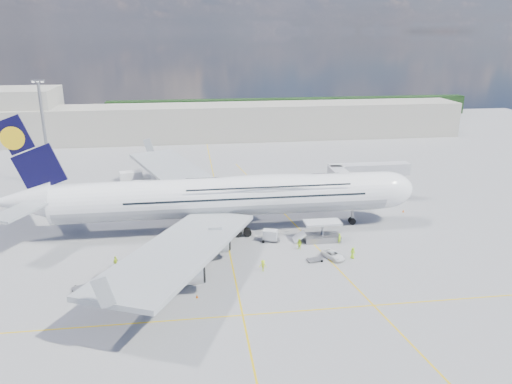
{
  "coord_description": "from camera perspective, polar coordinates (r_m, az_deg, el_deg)",
  "views": [
    {
      "loc": [
        -6.23,
        -77.91,
        36.05
      ],
      "look_at": [
        5.69,
        8.0,
        8.1
      ],
      "focal_mm": 35.0,
      "sensor_mm": 36.0,
      "label": 1
    }
  ],
  "objects": [
    {
      "name": "tree_line",
      "position": [
        225.05,
        4.1,
        9.63
      ],
      "size": [
        160.0,
        6.0,
        8.0
      ],
      "primitive_type": "cube",
      "color": "#193814",
      "rests_on": "ground"
    },
    {
      "name": "dolly_back",
      "position": [
        78.53,
        -19.15,
        -10.26
      ],
      "size": [
        3.33,
        2.4,
        0.44
      ],
      "rotation": [
        0.0,
        0.0,
        0.29
      ],
      "color": "gray",
      "rests_on": "ground"
    },
    {
      "name": "dolly_row_c",
      "position": [
        74.59,
        -14.39,
        -11.36
      ],
      "size": [
        3.17,
        2.0,
        0.44
      ],
      "rotation": [
        0.0,
        0.0,
        0.14
      ],
      "color": "gray",
      "rests_on": "ground"
    },
    {
      "name": "crew_tug",
      "position": [
        79.26,
        0.8,
        -8.42
      ],
      "size": [
        1.39,
        1.04,
        1.91
      ],
      "primitive_type": "imported",
      "rotation": [
        0.0,
        0.0,
        -0.29
      ],
      "color": "#CCF019",
      "rests_on": "ground"
    },
    {
      "name": "jet_bridge",
      "position": [
        109.19,
        11.69,
        1.97
      ],
      "size": [
        18.8,
        12.1,
        8.5
      ],
      "color": "#B7B7BC",
      "rests_on": "ground"
    },
    {
      "name": "taxi_line_diag",
      "position": [
        97.14,
        4.71,
        -3.98
      ],
      "size": [
        14.16,
        99.06,
        0.01
      ],
      "primitive_type": "cube",
      "rotation": [
        0.0,
        0.0,
        0.14
      ],
      "color": "#DDB40B",
      "rests_on": "ground"
    },
    {
      "name": "dolly_row_a",
      "position": [
        76.92,
        -10.3,
        -10.09
      ],
      "size": [
        3.56,
        2.65,
        0.47
      ],
      "rotation": [
        0.0,
        0.0,
        -0.34
      ],
      "color": "gray",
      "rests_on": "ground"
    },
    {
      "name": "taxi_line_cross",
      "position": [
        68.49,
        -1.54,
        -13.89
      ],
      "size": [
        120.0,
        0.25,
        0.01
      ],
      "primitive_type": "cube",
      "color": "#DDB40B",
      "rests_on": "ground"
    },
    {
      "name": "cone_wing_right_inner",
      "position": [
        83.9,
        -8.83,
        -7.58
      ],
      "size": [
        0.49,
        0.49,
        0.62
      ],
      "color": "#DB5F0B",
      "rests_on": "ground"
    },
    {
      "name": "dolly_nose_near",
      "position": [
        89.97,
        1.62,
        -4.97
      ],
      "size": [
        3.78,
        2.82,
        2.13
      ],
      "rotation": [
        0.0,
        0.0,
        -0.34
      ],
      "color": "gray",
      "rests_on": "ground"
    },
    {
      "name": "ground",
      "position": [
        86.07,
        -3.04,
        -6.92
      ],
      "size": [
        300.0,
        300.0,
        0.0
      ],
      "primitive_type": "plane",
      "color": "gray",
      "rests_on": "ground"
    },
    {
      "name": "cone_wing_left_outer",
      "position": [
        114.68,
        -12.99,
        -0.77
      ],
      "size": [
        0.5,
        0.5,
        0.63
      ],
      "color": "#DB5F0B",
      "rests_on": "ground"
    },
    {
      "name": "crew_wing",
      "position": [
        83.42,
        -15.75,
        -7.71
      ],
      "size": [
        0.98,
        1.25,
        1.98
      ],
      "primitive_type": "imported",
      "rotation": [
        0.0,
        0.0,
        1.08
      ],
      "color": "#C8E718",
      "rests_on": "ground"
    },
    {
      "name": "crew_loader",
      "position": [
        86.91,
        4.97,
        -6.0
      ],
      "size": [
        1.17,
        1.21,
        1.97
      ],
      "primitive_type": "imported",
      "rotation": [
        0.0,
        0.0,
        -0.94
      ],
      "color": "#B4EA18",
      "rests_on": "ground"
    },
    {
      "name": "cone_wing_left_inner",
      "position": [
        110.5,
        -7.91,
        -1.19
      ],
      "size": [
        0.49,
        0.49,
        0.63
      ],
      "color": "#DB5F0B",
      "rests_on": "ground"
    },
    {
      "name": "baggage_tug",
      "position": [
        76.99,
        -9.98,
        -9.65
      ],
      "size": [
        3.28,
        2.02,
        1.91
      ],
      "rotation": [
        0.0,
        0.0,
        0.21
      ],
      "color": "silver",
      "rests_on": "ground"
    },
    {
      "name": "catering_truck_outer",
      "position": [
        123.06,
        -13.72,
        1.27
      ],
      "size": [
        7.51,
        3.91,
        4.26
      ],
      "rotation": [
        0.0,
        0.0,
        0.2
      ],
      "color": "gray",
      "rests_on": "ground"
    },
    {
      "name": "catering_truck_inner",
      "position": [
        116.48,
        -12.41,
        0.31
      ],
      "size": [
        6.25,
        2.56,
        3.7
      ],
      "rotation": [
        0.0,
        0.0,
        0.04
      ],
      "color": "gray",
      "rests_on": "ground"
    },
    {
      "name": "dolly_nose_far",
      "position": [
        83.35,
        6.75,
        -7.67
      ],
      "size": [
        2.86,
        1.96,
        0.38
      ],
      "rotation": [
        0.0,
        0.0,
        0.24
      ],
      "color": "gray",
      "rests_on": "ground"
    },
    {
      "name": "taxi_line_main",
      "position": [
        86.07,
        -3.04,
        -6.92
      ],
      "size": [
        0.25,
        220.0,
        0.01
      ],
      "primitive_type": "cube",
      "color": "#DDB40B",
      "rests_on": "ground"
    },
    {
      "name": "crew_van",
      "position": [
        84.96,
        10.99,
        -6.86
      ],
      "size": [
        1.11,
        1.14,
        1.98
      ],
      "primitive_type": "imported",
      "rotation": [
        0.0,
        0.0,
        2.3
      ],
      "color": "#A5EF19",
      "rests_on": "ground"
    },
    {
      "name": "dolly_row_b",
      "position": [
        80.82,
        -16.96,
        -9.2
      ],
      "size": [
        3.06,
        1.7,
        0.44
      ],
      "rotation": [
        0.0,
        0.0,
        -0.03
      ],
      "color": "gray",
      "rests_on": "ground"
    },
    {
      "name": "service_van",
      "position": [
        84.51,
        8.82,
        -7.15
      ],
      "size": [
        3.83,
        4.96,
        1.25
      ],
      "primitive_type": "imported",
      "rotation": [
        0.0,
        0.0,
        0.45
      ],
      "color": "white",
      "rests_on": "ground"
    },
    {
      "name": "terminal",
      "position": [
        175.61,
        -5.8,
        7.92
      ],
      "size": [
        180.0,
        16.0,
        12.0
      ],
      "primitive_type": "cube",
      "color": "#B2AD9E",
      "rests_on": "ground"
    },
    {
      "name": "cone_wing_right_outer",
      "position": [
        72.77,
        -6.76,
        -11.75
      ],
      "size": [
        0.39,
        0.39,
        0.5
      ],
      "color": "#DB5F0B",
      "rests_on": "ground"
    },
    {
      "name": "airliner",
      "position": [
        92.85,
        -3.49,
        -0.49
      ],
      "size": [
        77.26,
        79.15,
        23.71
      ],
      "color": "white",
      "rests_on": "ground"
    },
    {
      "name": "cargo_loader",
      "position": [
        90.95,
        7.43,
        -4.79
      ],
      "size": [
        8.53,
        3.2,
        3.67
      ],
      "color": "silver",
      "rests_on": "ground"
    },
    {
      "name": "cone_nose",
      "position": [
        108.85,
        16.48,
        -2.09
      ],
      "size": [
        0.46,
        0.46,
        0.58
      ],
      "color": "#DB5F0B",
      "rests_on": "ground"
    },
    {
      "name": "light_mast",
      "position": [
        129.5,
        -23.02,
        6.29
      ],
      "size": [
        3.0,
        0.7,
        25.5
      ],
      "color": "gray",
      "rests_on": "ground"
    },
    {
      "name": "crew_nose",
      "position": [
        90.31,
        9.54,
        -5.27
      ],
      "size": [
        0.83,
        0.78,
        1.9
      ],
      "primitive_type": "imported",
      "rotation": [
        0.0,
        0.0,
        0.64
      ],
      "color": "#BEFB1A",
      "rests_on": "ground"
    }
  ]
}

